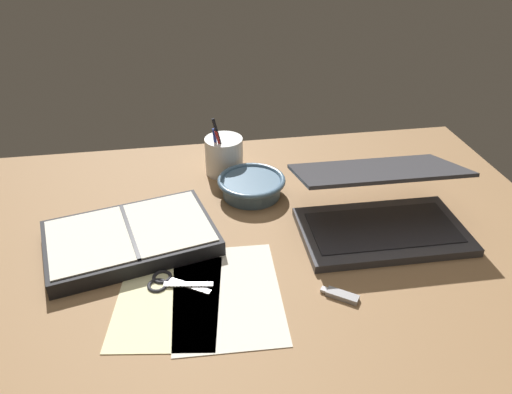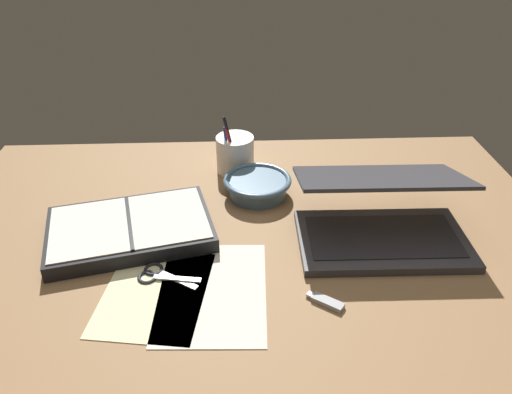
# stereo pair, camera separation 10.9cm
# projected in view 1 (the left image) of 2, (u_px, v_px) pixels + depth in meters

# --- Properties ---
(desk_top) EXTENTS (1.40, 1.00, 0.02)m
(desk_top) POSITION_uv_depth(u_px,v_px,m) (252.00, 247.00, 1.07)
(desk_top) COLOR #936D47
(desk_top) RESTS_ON ground
(laptop) EXTENTS (0.36, 0.29, 0.15)m
(laptop) POSITION_uv_depth(u_px,v_px,m) (380.00, 210.00, 1.09)
(laptop) COLOR #38383D
(laptop) RESTS_ON desk_top
(bowl) EXTENTS (0.17, 0.17, 0.05)m
(bowl) POSITION_uv_depth(u_px,v_px,m) (251.00, 185.00, 1.22)
(bowl) COLOR slate
(bowl) RESTS_ON desk_top
(pen_cup) EXTENTS (0.10, 0.10, 0.16)m
(pen_cup) POSITION_uv_depth(u_px,v_px,m) (224.00, 155.00, 1.30)
(pen_cup) COLOR white
(pen_cup) RESTS_ON desk_top
(planner) EXTENTS (0.39, 0.30, 0.04)m
(planner) POSITION_uv_depth(u_px,v_px,m) (131.00, 238.00, 1.05)
(planner) COLOR black
(planner) RESTS_ON desk_top
(scissors) EXTENTS (0.13, 0.08, 0.01)m
(scissors) POSITION_uv_depth(u_px,v_px,m) (167.00, 282.00, 0.96)
(scissors) COLOR #B7B7BC
(scissors) RESTS_ON desk_top
(paper_sheet_front) EXTENTS (0.21, 0.29, 0.00)m
(paper_sheet_front) POSITION_uv_depth(u_px,v_px,m) (227.00, 294.00, 0.93)
(paper_sheet_front) COLOR silver
(paper_sheet_front) RESTS_ON desk_top
(paper_sheet_beside_planner) EXTENTS (0.22, 0.27, 0.00)m
(paper_sheet_beside_planner) POSITION_uv_depth(u_px,v_px,m) (168.00, 300.00, 0.92)
(paper_sheet_beside_planner) COLOR #F4EFB2
(paper_sheet_beside_planner) RESTS_ON desk_top
(usb_drive) EXTENTS (0.07, 0.06, 0.01)m
(usb_drive) POSITION_uv_depth(u_px,v_px,m) (341.00, 295.00, 0.92)
(usb_drive) COLOR #99999E
(usb_drive) RESTS_ON desk_top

